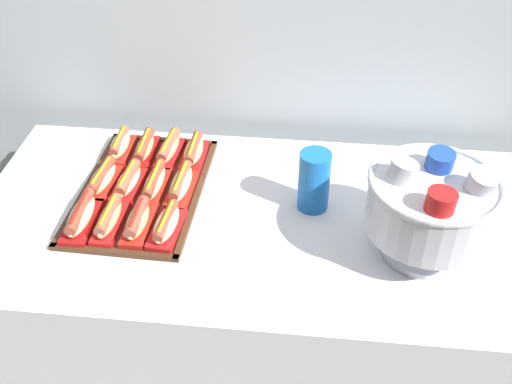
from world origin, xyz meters
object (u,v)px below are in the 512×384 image
hot_dog_3 (166,225)px  punch_bowl (432,204)px  hot_dog_1 (109,219)px  hot_dog_4 (102,179)px  hot_dog_5 (128,181)px  hot_dog_11 (194,152)px  hot_dog_8 (120,146)px  hot_dog_9 (144,148)px  hot_dog_6 (155,183)px  cup_stack (314,181)px  serving_tray (143,191)px  buffet_table (256,311)px  hot_dog_0 (81,216)px  hot_dog_2 (138,221)px  hot_dog_7 (181,185)px  hot_dog_10 (169,149)px

hot_dog_3 → punch_bowl: (0.64, 0.01, 0.12)m
hot_dog_1 → hot_dog_4: bearing=113.0°
hot_dog_5 → hot_dog_11: size_ratio=1.04×
hot_dog_4 → punch_bowl: 0.89m
hot_dog_8 → hot_dog_9: bearing=-1.5°
hot_dog_9 → punch_bowl: 0.86m
hot_dog_6 → hot_dog_1: bearing=-115.9°
hot_dog_11 → cup_stack: cup_stack is taller
serving_tray → hot_dog_11: (0.12, 0.16, 0.03)m
hot_dog_1 → punch_bowl: size_ratio=0.53×
hot_dog_8 → buffet_table: bearing=-28.9°
buffet_table → hot_dog_1: hot_dog_1 is taller
hot_dog_4 → hot_dog_11: (0.23, 0.16, 0.00)m
buffet_table → cup_stack: (0.15, 0.06, 0.46)m
hot_dog_0 → hot_dog_1: hot_dog_0 is taller
hot_dog_0 → serving_tray: bearing=54.2°
serving_tray → hot_dog_5: size_ratio=3.24×
hot_dog_2 → hot_dog_5: 0.18m
hot_dog_3 → hot_dog_5: size_ratio=1.00×
hot_dog_3 → hot_dog_11: bearing=88.5°
hot_dog_6 → hot_dog_4: bearing=178.5°
hot_dog_5 → hot_dog_11: (0.15, 0.16, 0.00)m
hot_dog_6 → punch_bowl: punch_bowl is taller
hot_dog_0 → hot_dog_5: hot_dog_0 is taller
hot_dog_2 → hot_dog_9: (-0.07, 0.33, -0.00)m
hot_dog_7 → hot_dog_8: size_ratio=1.18×
hot_dog_6 → hot_dog_8: bearing=130.8°
hot_dog_5 → hot_dog_9: (0.00, 0.16, 0.00)m
hot_dog_3 → cup_stack: (0.37, 0.16, 0.05)m
hot_dog_6 → hot_dog_7: bearing=-1.5°
hot_dog_9 → hot_dog_3: bearing=-67.0°
hot_dog_5 → hot_dog_7: size_ratio=0.91×
hot_dog_1 → hot_dog_2: same height
hot_dog_7 → hot_dog_11: hot_dog_7 is taller
hot_dog_2 → cup_stack: (0.44, 0.15, 0.05)m
hot_dog_3 → hot_dog_11: hot_dog_11 is taller
hot_dog_2 → hot_dog_6: 0.17m
hot_dog_1 → hot_dog_3: 0.15m
hot_dog_2 → hot_dog_7: size_ratio=0.87×
hot_dog_1 → hot_dog_5: size_ratio=1.01×
hot_dog_9 → hot_dog_2: bearing=-78.7°
hot_dog_6 → hot_dog_7: 0.08m
serving_tray → hot_dog_6: bearing=-1.5°
hot_dog_2 → hot_dog_4: hot_dog_2 is taller
hot_dog_8 → hot_dog_10: size_ratio=0.88×
hot_dog_8 → hot_dog_4: bearing=-91.5°
hot_dog_6 → hot_dog_9: (-0.07, 0.17, -0.00)m
hot_dog_6 → punch_bowl: (0.71, -0.16, 0.12)m
serving_tray → hot_dog_5: hot_dog_5 is taller
buffet_table → hot_dog_4: size_ratio=8.86×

